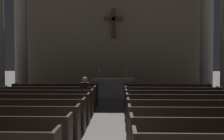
# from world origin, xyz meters

# --- Properties ---
(pew_left_row_3) EXTENTS (3.67, 0.50, 0.95)m
(pew_left_row_3) POSITION_xyz_m (-2.41, 2.08, 0.48)
(pew_left_row_3) COLOR black
(pew_left_row_3) RESTS_ON ground
(pew_left_row_4) EXTENTS (3.67, 0.50, 0.95)m
(pew_left_row_4) POSITION_xyz_m (-2.41, 3.14, 0.48)
(pew_left_row_4) COLOR black
(pew_left_row_4) RESTS_ON ground
(pew_left_row_5) EXTENTS (3.67, 0.50, 0.95)m
(pew_left_row_5) POSITION_xyz_m (-2.41, 4.20, 0.48)
(pew_left_row_5) COLOR black
(pew_left_row_5) RESTS_ON ground
(pew_left_row_6) EXTENTS (3.67, 0.50, 0.95)m
(pew_left_row_6) POSITION_xyz_m (-2.41, 5.26, 0.48)
(pew_left_row_6) COLOR black
(pew_left_row_6) RESTS_ON ground
(pew_left_row_7) EXTENTS (3.67, 0.50, 0.95)m
(pew_left_row_7) POSITION_xyz_m (-2.41, 6.32, 0.48)
(pew_left_row_7) COLOR black
(pew_left_row_7) RESTS_ON ground
(pew_left_row_8) EXTENTS (3.67, 0.50, 0.95)m
(pew_left_row_8) POSITION_xyz_m (-2.41, 7.38, 0.48)
(pew_left_row_8) COLOR black
(pew_left_row_8) RESTS_ON ground
(pew_right_row_3) EXTENTS (3.67, 0.50, 0.95)m
(pew_right_row_3) POSITION_xyz_m (2.41, 2.08, 0.48)
(pew_right_row_3) COLOR black
(pew_right_row_3) RESTS_ON ground
(pew_right_row_4) EXTENTS (3.67, 0.50, 0.95)m
(pew_right_row_4) POSITION_xyz_m (2.41, 3.14, 0.48)
(pew_right_row_4) COLOR black
(pew_right_row_4) RESTS_ON ground
(pew_right_row_5) EXTENTS (3.67, 0.50, 0.95)m
(pew_right_row_5) POSITION_xyz_m (2.41, 4.20, 0.48)
(pew_right_row_5) COLOR black
(pew_right_row_5) RESTS_ON ground
(pew_right_row_6) EXTENTS (3.67, 0.50, 0.95)m
(pew_right_row_6) POSITION_xyz_m (2.41, 5.26, 0.48)
(pew_right_row_6) COLOR black
(pew_right_row_6) RESTS_ON ground
(pew_right_row_7) EXTENTS (3.67, 0.50, 0.95)m
(pew_right_row_7) POSITION_xyz_m (2.41, 6.32, 0.48)
(pew_right_row_7) COLOR black
(pew_right_row_7) RESTS_ON ground
(pew_right_row_8) EXTENTS (3.67, 0.50, 0.95)m
(pew_right_row_8) POSITION_xyz_m (2.41, 7.38, 0.48)
(pew_right_row_8) COLOR black
(pew_right_row_8) RESTS_ON ground
(column_left_fourth) EXTENTS (1.03, 1.03, 6.25)m
(column_left_fourth) POSITION_xyz_m (-5.02, 10.44, 3.04)
(column_left_fourth) COLOR #9E998E
(column_left_fourth) RESTS_ON ground
(column_right_fourth) EXTENTS (1.03, 1.03, 6.25)m
(column_right_fourth) POSITION_xyz_m (5.02, 10.44, 3.04)
(column_right_fourth) COLOR #9E998E
(column_right_fourth) RESTS_ON ground
(altar) EXTENTS (2.20, 0.90, 1.01)m
(altar) POSITION_xyz_m (0.00, 9.88, 0.53)
(altar) COLOR #BCB7AD
(altar) RESTS_ON ground
(candlestick_left) EXTENTS (0.16, 0.16, 0.56)m
(candlestick_left) POSITION_xyz_m (-0.70, 9.88, 1.18)
(candlestick_left) COLOR #B79338
(candlestick_left) RESTS_ON altar
(candlestick_right) EXTENTS (0.16, 0.16, 0.56)m
(candlestick_right) POSITION_xyz_m (0.70, 9.88, 1.18)
(candlestick_right) COLOR #B79338
(candlestick_right) RESTS_ON altar
(apse_with_cross) EXTENTS (11.14, 0.46, 7.45)m
(apse_with_cross) POSITION_xyz_m (0.00, 11.93, 3.73)
(apse_with_cross) COLOR gray
(apse_with_cross) RESTS_ON ground
(lone_worshipper) EXTENTS (0.32, 0.43, 1.32)m
(lone_worshipper) POSITION_xyz_m (-0.99, 6.36, 0.69)
(lone_worshipper) COLOR #26262B
(lone_worshipper) RESTS_ON ground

